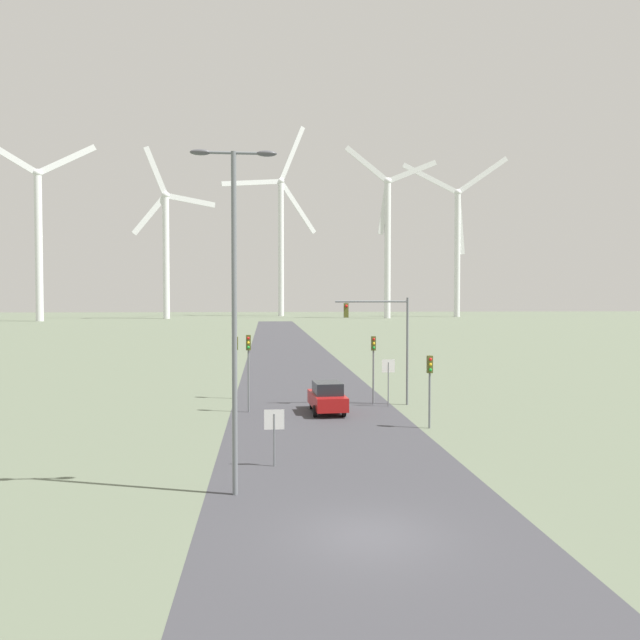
{
  "coord_description": "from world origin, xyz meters",
  "views": [
    {
      "loc": [
        -2.93,
        -17.29,
        6.72
      ],
      "look_at": [
        0.0,
        16.17,
        5.57
      ],
      "focal_mm": 35.0,
      "sensor_mm": 36.0,
      "label": 1
    }
  ],
  "objects": [
    {
      "name": "traffic_light_post_mid_left",
      "position": [
        -4.91,
        24.69,
        3.05
      ],
      "size": [
        0.28,
        0.34,
        4.18
      ],
      "color": "slate",
      "rests_on": "ground"
    },
    {
      "name": "traffic_light_mast_overhead",
      "position": [
        4.48,
        21.32,
        4.8
      ],
      "size": [
        4.67,
        0.35,
        6.79
      ],
      "color": "slate",
      "rests_on": "ground"
    },
    {
      "name": "traffic_light_post_near_right",
      "position": [
        5.53,
        14.16,
        2.77
      ],
      "size": [
        0.28,
        0.33,
        3.78
      ],
      "color": "slate",
      "rests_on": "ground"
    },
    {
      "name": "wind_turbine_far_left",
      "position": [
        -70.04,
        175.02,
        27.17
      ],
      "size": [
        30.96,
        14.16,
        54.25
      ],
      "color": "silver",
      "rests_on": "ground"
    },
    {
      "name": "wind_turbine_right",
      "position": [
        38.83,
        194.05,
        28.61
      ],
      "size": [
        32.06,
        2.6,
        58.64
      ],
      "color": "silver",
      "rests_on": "ground"
    },
    {
      "name": "traffic_light_post_mid_right",
      "position": [
        3.9,
        21.7,
        3.16
      ],
      "size": [
        0.28,
        0.34,
        4.33
      ],
      "color": "slate",
      "rests_on": "ground"
    },
    {
      "name": "wind_turbine_left",
      "position": [
        -36.23,
        196.69,
        25.53
      ],
      "size": [
        26.94,
        8.17,
        57.33
      ],
      "color": "silver",
      "rests_on": "ground"
    },
    {
      "name": "traffic_light_post_near_left",
      "position": [
        -3.94,
        19.59,
        3.33
      ],
      "size": [
        0.28,
        0.34,
        4.58
      ],
      "color": "slate",
      "rests_on": "ground"
    },
    {
      "name": "wind_turbine_far_right",
      "position": [
        68.05,
        209.05,
        28.91
      ],
      "size": [
        40.28,
        2.6,
        59.72
      ],
      "color": "silver",
      "rests_on": "ground"
    },
    {
      "name": "stop_sign_far",
      "position": [
        4.69,
        20.85,
        2.05
      ],
      "size": [
        0.81,
        0.07,
        2.93
      ],
      "color": "slate",
      "rests_on": "ground"
    },
    {
      "name": "ground_plane",
      "position": [
        0.0,
        0.0,
        0.0
      ],
      "size": [
        600.0,
        600.0,
        0.0
      ],
      "primitive_type": "plane",
      "color": "#5B6651"
    },
    {
      "name": "road_surface",
      "position": [
        0.0,
        48.0,
        0.0
      ],
      "size": [
        10.0,
        240.0,
        0.01
      ],
      "color": "#38383D",
      "rests_on": "ground"
    },
    {
      "name": "stop_sign_near",
      "position": [
        -2.6,
        7.53,
        1.59
      ],
      "size": [
        0.81,
        0.07,
        2.29
      ],
      "color": "slate",
      "rests_on": "ground"
    },
    {
      "name": "streetlamp",
      "position": [
        -3.99,
        4.02,
        7.16
      ],
      "size": [
        2.92,
        0.32,
        11.72
      ],
      "color": "slate",
      "rests_on": "ground"
    },
    {
      "name": "car_approaching",
      "position": [
        0.68,
        19.01,
        0.91
      ],
      "size": [
        2.07,
        4.21,
        1.83
      ],
      "color": "maroon",
      "rests_on": "ground"
    },
    {
      "name": "wind_turbine_center",
      "position": [
        3.13,
        224.96,
        32.26
      ],
      "size": [
        36.44,
        14.24,
        74.22
      ],
      "color": "silver",
      "rests_on": "ground"
    }
  ]
}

